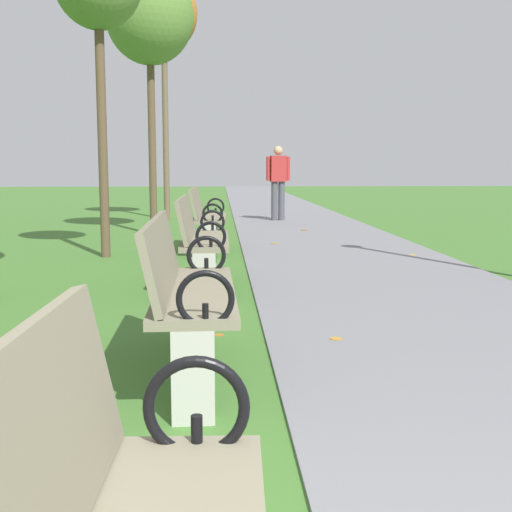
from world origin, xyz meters
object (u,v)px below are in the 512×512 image
park_bench_3 (200,239)px  park_bench_2 (186,291)px  tree_4 (150,17)px  tree_5 (164,16)px  pedestrian_walking (278,179)px  park_bench_4 (206,217)px

park_bench_3 → park_bench_2: bearing=-90.0°
tree_4 → tree_5: bearing=90.7°
tree_5 → pedestrian_walking: size_ratio=3.30×
park_bench_3 → tree_4: bearing=100.5°
tree_5 → pedestrian_walking: tree_5 is taller
park_bench_3 → pedestrian_walking: bearing=79.7°
pedestrian_walking → tree_4: bearing=-130.6°
tree_4 → tree_5: tree_5 is taller
park_bench_4 → tree_4: (-0.97, 2.43, 3.22)m
tree_4 → tree_5: size_ratio=0.85×
park_bench_3 → tree_5: (-1.01, 8.73, 3.99)m
park_bench_3 → tree_4: size_ratio=0.35×
park_bench_3 → tree_4: 6.24m
park_bench_4 → park_bench_2: bearing=-90.0°
park_bench_4 → tree_5: 7.19m
park_bench_3 → pedestrian_walking: 8.26m
tree_4 → park_bench_2: bearing=-83.1°
tree_5 → park_bench_2: bearing=-84.9°
park_bench_4 → pedestrian_walking: pedestrian_walking is taller
park_bench_4 → pedestrian_walking: (1.47, 5.28, 0.44)m
park_bench_2 → tree_5: size_ratio=0.30×
park_bench_4 → tree_5: tree_5 is taller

